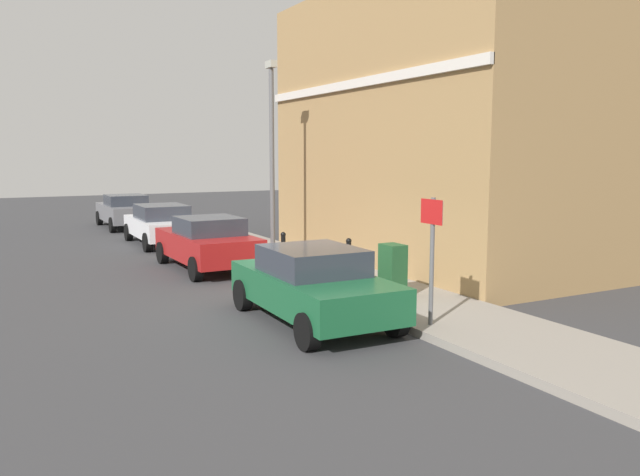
{
  "coord_description": "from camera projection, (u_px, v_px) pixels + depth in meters",
  "views": [
    {
      "loc": [
        -5.89,
        -11.78,
        3.21
      ],
      "look_at": [
        1.18,
        1.57,
        1.2
      ],
      "focal_mm": 35.49,
      "sensor_mm": 36.0,
      "label": 1
    }
  ],
  "objects": [
    {
      "name": "car_white",
      "position": [
        161.0,
        224.0,
        22.49
      ],
      "size": [
        1.92,
        4.2,
        1.43
      ],
      "rotation": [
        0.0,
        0.0,
        1.57
      ],
      "color": "silver",
      "rests_on": "ground"
    },
    {
      "name": "utility_cabinet",
      "position": [
        393.0,
        273.0,
        13.56
      ],
      "size": [
        0.46,
        0.61,
        1.15
      ],
      "color": "#1E4C28",
      "rests_on": "sidewalk"
    },
    {
      "name": "lamppost",
      "position": [
        272.0,
        151.0,
        18.5
      ],
      "size": [
        0.2,
        0.44,
        5.72
      ],
      "color": "#59595B",
      "rests_on": "sidewalk"
    },
    {
      "name": "corner_building",
      "position": [
        460.0,
        129.0,
        18.96
      ],
      "size": [
        7.36,
        10.49,
        7.92
      ],
      "color": "#9E7A4C",
      "rests_on": "ground"
    },
    {
      "name": "bollard_far_kerb",
      "position": [
        283.0,
        250.0,
        16.57
      ],
      "size": [
        0.14,
        0.14,
        1.04
      ],
      "color": "black",
      "rests_on": "sidewalk"
    },
    {
      "name": "car_green",
      "position": [
        313.0,
        284.0,
        12.05
      ],
      "size": [
        2.0,
        4.17,
        1.45
      ],
      "rotation": [
        0.0,
        0.0,
        1.56
      ],
      "color": "#195933",
      "rests_on": "ground"
    },
    {
      "name": "car_grey",
      "position": [
        125.0,
        211.0,
        27.63
      ],
      "size": [
        1.94,
        4.31,
        1.45
      ],
      "rotation": [
        0.0,
        0.0,
        1.58
      ],
      "color": "slate",
      "rests_on": "ground"
    },
    {
      "name": "sidewalk",
      "position": [
        275.0,
        256.0,
        19.62
      ],
      "size": [
        2.52,
        30.0,
        0.15
      ],
      "primitive_type": "cube",
      "color": "gray",
      "rests_on": "ground"
    },
    {
      "name": "street_sign",
      "position": [
        432.0,
        242.0,
        11.23
      ],
      "size": [
        0.08,
        0.6,
        2.3
      ],
      "color": "#59595B",
      "rests_on": "sidewalk"
    },
    {
      "name": "car_red",
      "position": [
        208.0,
        242.0,
        17.65
      ],
      "size": [
        2.02,
        4.2,
        1.48
      ],
      "rotation": [
        0.0,
        0.0,
        1.6
      ],
      "color": "maroon",
      "rests_on": "ground"
    },
    {
      "name": "ground",
      "position": [
        305.0,
        306.0,
        13.47
      ],
      "size": [
        80.0,
        80.0,
        0.0
      ],
      "primitive_type": "plane",
      "color": "#38383A"
    },
    {
      "name": "bollard_near_cabinet",
      "position": [
        349.0,
        258.0,
        15.38
      ],
      "size": [
        0.14,
        0.14,
        1.04
      ],
      "color": "black",
      "rests_on": "sidewalk"
    }
  ]
}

